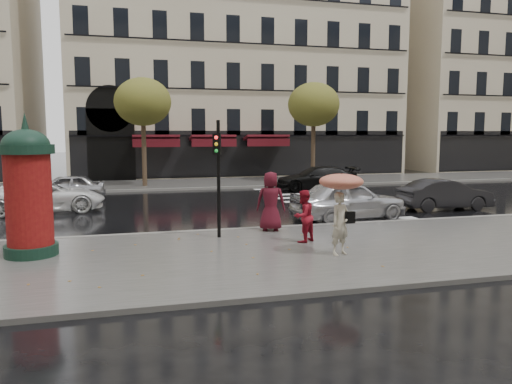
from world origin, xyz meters
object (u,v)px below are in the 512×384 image
object	(u,v)px
car_black	(316,178)
car_white	(45,196)
woman_umbrella	(341,200)
woman_red	(303,216)
car_silver	(348,200)
car_far_silver	(64,188)
car_darkgrey	(445,194)
morris_column	(28,188)
traffic_light	(218,167)
man_burgundy	(271,201)

from	to	relation	value
car_black	car_white	bearing A→B (deg)	-68.02
woman_umbrella	woman_red	size ratio (longest dim) A/B	1.44
woman_red	car_silver	distance (m)	4.93
car_far_silver	car_black	bearing A→B (deg)	92.38
car_darkgrey	car_black	size ratio (longest dim) A/B	0.84
car_silver	car_darkgrey	world-z (taller)	car_silver
woman_umbrella	car_white	xyz separation A→B (m)	(-8.67, 10.52, -0.92)
morris_column	traffic_light	world-z (taller)	morris_column
car_darkgrey	car_black	world-z (taller)	car_black
man_burgundy	woman_red	bearing A→B (deg)	121.39
morris_column	car_black	world-z (taller)	morris_column
woman_umbrella	car_silver	bearing A→B (deg)	62.56
traffic_light	car_darkgrey	world-z (taller)	traffic_light
car_darkgrey	car_white	bearing A→B (deg)	79.32
woman_umbrella	car_black	size ratio (longest dim) A/B	0.46
woman_umbrella	car_silver	distance (m)	6.18
car_darkgrey	traffic_light	bearing A→B (deg)	111.40
woman_red	man_burgundy	xyz separation A→B (m)	(-0.42, 1.92, 0.20)
woman_umbrella	car_silver	size ratio (longest dim) A/B	0.49
traffic_light	morris_column	bearing A→B (deg)	-170.00
morris_column	car_black	size ratio (longest dim) A/B	0.78
car_silver	car_white	bearing A→B (deg)	59.39
car_silver	car_black	xyz separation A→B (m)	(2.61, 9.71, -0.07)
traffic_light	woman_umbrella	bearing A→B (deg)	-47.83
car_white	car_black	distance (m)	14.85
woman_umbrella	man_burgundy	distance (m)	3.76
morris_column	car_white	bearing A→B (deg)	95.38
woman_red	man_burgundy	distance (m)	1.98
woman_umbrella	car_far_silver	distance (m)	16.36
car_darkgrey	woman_umbrella	bearing A→B (deg)	132.06
woman_red	man_burgundy	size ratio (longest dim) A/B	0.79
morris_column	woman_red	bearing A→B (deg)	-2.65
traffic_light	car_darkgrey	size ratio (longest dim) A/B	0.89
traffic_light	car_darkgrey	distance (m)	11.49
car_silver	car_darkgrey	distance (m)	5.37
woman_umbrella	man_burgundy	xyz separation A→B (m)	(-0.82, 3.64, -0.49)
car_far_silver	woman_umbrella	bearing A→B (deg)	28.38
car_darkgrey	car_black	distance (m)	8.81
man_burgundy	car_white	distance (m)	10.45
woman_red	traffic_light	bearing A→B (deg)	-61.47
man_burgundy	woman_umbrella	bearing A→B (deg)	121.76
woman_umbrella	car_white	world-z (taller)	woman_umbrella
traffic_light	car_far_silver	size ratio (longest dim) A/B	0.93
traffic_light	car_black	distance (m)	14.73
woman_umbrella	man_burgundy	world-z (taller)	woman_umbrella
man_burgundy	morris_column	xyz separation A→B (m)	(-7.06, -1.58, 0.81)
woman_red	traffic_light	world-z (taller)	traffic_light
morris_column	car_white	size ratio (longest dim) A/B	0.77
woman_umbrella	car_white	bearing A→B (deg)	129.49
car_black	car_far_silver	distance (m)	13.75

